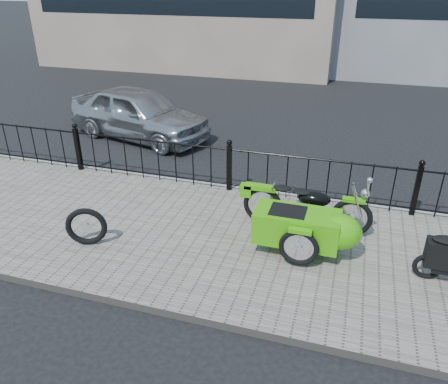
% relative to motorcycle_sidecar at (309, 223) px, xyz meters
% --- Properties ---
extents(ground, '(120.00, 120.00, 0.00)m').
position_rel_motorcycle_sidecar_xyz_m(ground, '(-1.81, 0.41, -0.59)').
color(ground, black).
rests_on(ground, ground).
extents(sidewalk, '(30.00, 3.80, 0.12)m').
position_rel_motorcycle_sidecar_xyz_m(sidewalk, '(-1.81, -0.09, -0.53)').
color(sidewalk, '#6A6259').
rests_on(sidewalk, ground).
extents(curb, '(30.00, 0.10, 0.12)m').
position_rel_motorcycle_sidecar_xyz_m(curb, '(-1.81, 1.85, -0.53)').
color(curb, gray).
rests_on(curb, ground).
extents(iron_fence, '(14.11, 0.11, 1.08)m').
position_rel_motorcycle_sidecar_xyz_m(iron_fence, '(-1.81, 1.71, -0.01)').
color(iron_fence, black).
rests_on(iron_fence, sidewalk).
extents(motorcycle_sidecar, '(2.28, 1.48, 0.98)m').
position_rel_motorcycle_sidecar_xyz_m(motorcycle_sidecar, '(0.00, 0.00, 0.00)').
color(motorcycle_sidecar, black).
rests_on(motorcycle_sidecar, sidewalk).
extents(spare_tire, '(0.65, 0.33, 0.66)m').
position_rel_motorcycle_sidecar_xyz_m(spare_tire, '(-3.43, -0.91, -0.14)').
color(spare_tire, black).
rests_on(spare_tire, sidewalk).
extents(sedan_car, '(4.33, 2.59, 1.38)m').
position_rel_motorcycle_sidecar_xyz_m(sedan_car, '(-5.17, 4.35, 0.10)').
color(sedan_car, '#A7AAAE').
rests_on(sedan_car, ground).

